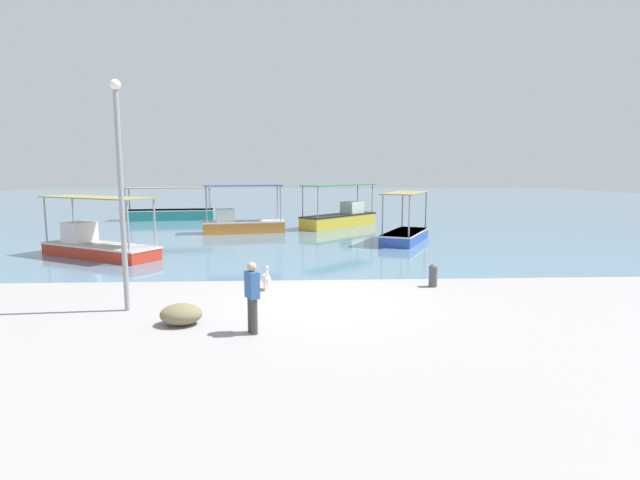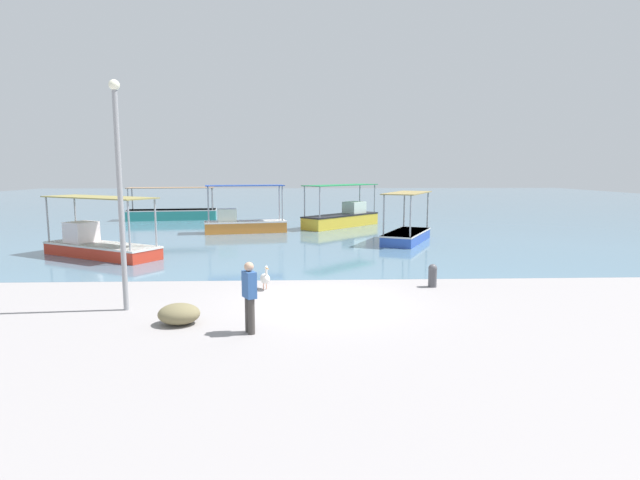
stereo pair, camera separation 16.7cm
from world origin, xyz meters
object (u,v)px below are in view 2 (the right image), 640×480
lamp_post (120,184)px  fisherman_standing (249,295)px  fishing_boat_near_right (172,213)px  net_pile (179,314)px  fishing_boat_near_left (98,244)px  fishing_boat_far_right (407,233)px  pelican (265,278)px  mooring_bollard (433,275)px  fishing_boat_far_left (343,217)px  fishing_boat_outer (243,223)px

lamp_post → fisherman_standing: (3.57, -2.10, -2.50)m
fishing_boat_near_right → net_pile: (6.86, -26.60, -0.29)m
fishing_boat_near_right → fisherman_standing: (8.68, -27.35, 0.36)m
fishing_boat_near_left → lamp_post: (4.17, -8.72, 2.83)m
fishing_boat_far_right → pelican: 12.38m
mooring_bollard → net_pile: mooring_bollard is taller
net_pile → mooring_bollard: bearing=26.9°
fishing_boat_near_right → lamp_post: (5.11, -25.26, 2.86)m
fishing_boat_far_left → fisherman_standing: size_ratio=3.32×
fishing_boat_near_left → net_pile: 11.69m
fishing_boat_near_left → lamp_post: size_ratio=0.96×
mooring_bollard → fishing_boat_outer: bearing=118.0°
net_pile → fishing_boat_outer: bearing=91.5°
fishing_boat_outer → lamp_post: lamp_post is taller
fishing_boat_far_right → lamp_post: lamp_post is taller
fishing_boat_far_right → mooring_bollard: 10.30m
pelican → fisherman_standing: size_ratio=0.47×
fishing_boat_near_left → fisherman_standing: size_ratio=3.47×
fisherman_standing → net_pile: size_ratio=1.64×
fishing_boat_near_right → fishing_boat_near_left: size_ratio=1.16×
lamp_post → mooring_bollard: 9.83m
lamp_post → net_pile: size_ratio=5.91×
fishing_boat_near_right → fishing_boat_far_left: bearing=-22.2°
fishing_boat_near_right → net_pile: fishing_boat_near_right is taller
fishing_boat_near_right → fishing_boat_outer: size_ratio=1.33×
fishing_boat_outer → net_pile: fishing_boat_outer is taller
mooring_bollard → net_pile: (-7.31, -3.70, -0.14)m
fishing_boat_near_left → fisherman_standing: (7.74, -10.82, 0.34)m
lamp_post → net_pile: bearing=-37.5°
fishing_boat_near_right → lamp_post: size_ratio=1.12×
fishing_boat_far_right → pelican: size_ratio=6.15×
fishing_boat_near_left → net_pile: (5.92, -10.07, -0.31)m
fishing_boat_far_left → lamp_post: size_ratio=0.92×
pelican → net_pile: bearing=-117.9°
mooring_bollard → fisherman_standing: fisherman_standing is taller
fishing_boat_near_right → fishing_boat_outer: fishing_boat_outer is taller
fishing_boat_far_left → fishing_boat_near_left: fishing_boat_far_left is taller
fishing_boat_far_left → fishing_boat_outer: (-6.34, -3.06, -0.04)m
fishing_boat_far_left → fishing_boat_far_right: bearing=-69.7°
fishing_boat_near_left → pelican: 10.17m
fishing_boat_near_left → lamp_post: 10.08m
mooring_bollard → fisherman_standing: (-5.48, -4.46, 0.50)m
lamp_post → fisherman_standing: size_ratio=3.60×
fishing_boat_far_right → lamp_post: size_ratio=0.81×
fishing_boat_near_right → mooring_bollard: bearing=-58.3°
fishing_boat_far_left → fishing_boat_far_right: 7.99m
fishing_boat_near_right → net_pile: size_ratio=6.62×
fishing_boat_far_right → fisherman_standing: (-6.79, -14.67, 0.41)m
pelican → fisherman_standing: (-0.05, -4.29, 0.53)m
fishing_boat_outer → fisherman_standing: fishing_boat_outer is taller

